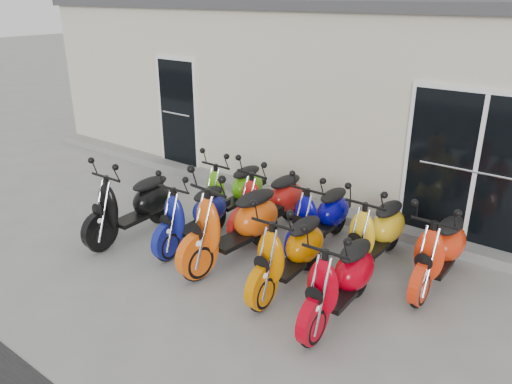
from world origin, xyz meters
TOP-DOWN VIEW (x-y plane):
  - ground at (0.00, 0.00)m, footprint 80.00×80.00m
  - building at (0.00, 5.20)m, footprint 14.00×6.00m
  - roof_cap at (0.00, 5.20)m, footprint 14.20×6.20m
  - front_step at (0.00, 2.02)m, footprint 14.00×0.40m
  - door_left at (-3.20, 2.17)m, footprint 1.07×0.08m
  - door_right at (2.60, 2.17)m, footprint 2.02×0.08m
  - scooter_front_black at (-1.52, -0.47)m, footprint 0.73×1.83m
  - scooter_front_blue at (-0.59, -0.12)m, footprint 0.74×1.72m
  - scooter_front_orange_a at (0.19, -0.13)m, footprint 0.87×2.02m
  - scooter_front_orange_b at (1.16, -0.24)m, footprint 0.71×1.76m
  - scooter_front_red at (1.96, -0.42)m, footprint 0.69×1.74m
  - scooter_back_green at (-0.75, 0.94)m, footprint 0.64×1.72m
  - scooter_back_red at (0.02, 0.92)m, footprint 0.78×1.80m
  - scooter_back_blue at (0.89, 0.96)m, footprint 0.62×1.68m
  - scooter_back_yellow at (1.76, 0.94)m, footprint 0.66×1.73m
  - scooter_back_extra at (2.61, 0.94)m, footprint 0.64×1.72m

SIDE VIEW (x-z plane):
  - ground at x=0.00m, z-range 0.00..0.00m
  - front_step at x=0.00m, z-range 0.00..0.15m
  - scooter_front_blue at x=-0.59m, z-range 0.00..1.24m
  - scooter_back_blue at x=0.89m, z-range 0.00..1.24m
  - scooter_back_green at x=-0.75m, z-range 0.00..1.26m
  - scooter_back_extra at x=2.61m, z-range 0.00..1.26m
  - scooter_front_red at x=1.96m, z-range 0.00..1.27m
  - scooter_back_yellow at x=1.76m, z-range 0.00..1.27m
  - scooter_front_orange_b at x=1.16m, z-range 0.00..1.28m
  - scooter_back_red at x=0.02m, z-range 0.00..1.30m
  - scooter_front_black at x=-1.52m, z-range 0.00..1.33m
  - scooter_front_orange_a at x=0.19m, z-range 0.00..1.46m
  - door_left at x=-3.20m, z-range 0.15..2.37m
  - door_right at x=2.60m, z-range 0.15..2.37m
  - building at x=0.00m, z-range 0.00..3.20m
  - roof_cap at x=0.00m, z-range 3.20..3.36m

